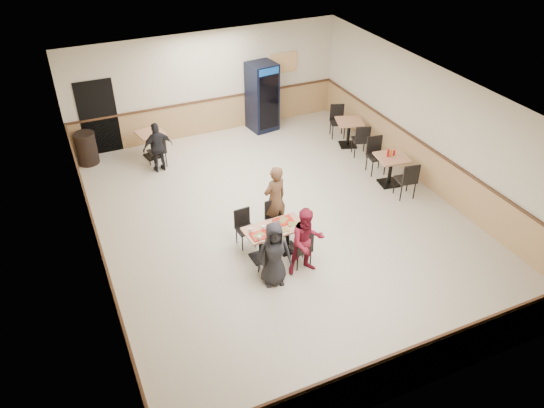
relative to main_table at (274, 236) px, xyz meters
name	(u,v)px	position (x,y,z in m)	size (l,w,h in m)	color
ground	(281,220)	(0.62, 1.02, -0.45)	(10.00, 10.00, 0.00)	beige
room_shell	(301,137)	(2.40, 3.57, 0.13)	(10.00, 10.00, 10.00)	silver
main_table	(274,236)	(0.00, 0.00, 0.00)	(1.28, 0.69, 0.67)	black
main_chairs	(272,238)	(-0.04, 0.00, -0.02)	(1.18, 1.52, 0.85)	black
diner_woman_left	(274,254)	(-0.36, -0.78, 0.24)	(0.67, 0.44, 1.37)	black
diner_woman_right	(307,241)	(0.35, -0.75, 0.29)	(0.71, 0.56, 1.47)	maroon
diner_man_opposite	(275,199)	(0.36, 0.78, 0.35)	(0.58, 0.38, 1.59)	brown
lone_diner	(158,147)	(-1.30, 4.39, 0.23)	(0.79, 0.33, 1.35)	black
tabletop_clutter	(274,228)	(-0.04, -0.04, 0.25)	(1.11, 0.58, 0.12)	red
side_table_near	(391,166)	(3.79, 1.35, 0.07)	(0.83, 0.83, 0.78)	black
side_table_near_chair_south	(406,179)	(3.79, 0.73, 0.05)	(0.46, 0.46, 0.99)	black
side_table_near_chair_north	(377,156)	(3.79, 1.97, 0.05)	(0.46, 0.46, 0.99)	black
side_table_far	(349,129)	(3.93, 3.59, 0.06)	(0.90, 0.90, 0.76)	black
side_table_far_chair_south	(360,139)	(3.93, 2.98, 0.04)	(0.45, 0.45, 0.96)	black
side_table_far_chair_north	(338,122)	(3.93, 4.20, 0.04)	(0.45, 0.45, 0.96)	black
condiment_caddy	(390,153)	(3.76, 1.40, 0.42)	(0.23, 0.06, 0.20)	#B00C0E
back_table	(151,141)	(-1.30, 5.22, 0.04)	(0.80, 0.80, 0.73)	black
back_table_chair_lone	(157,151)	(-1.30, 4.64, 0.02)	(0.43, 0.43, 0.92)	black
pepsi_cooler	(262,97)	(2.15, 5.61, 0.57)	(0.87, 0.87, 2.02)	black
trash_bin	(86,148)	(-2.97, 5.57, -0.01)	(0.55, 0.55, 0.87)	black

